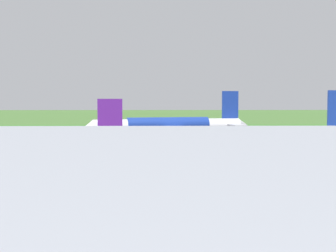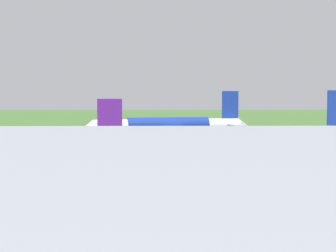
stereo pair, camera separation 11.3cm
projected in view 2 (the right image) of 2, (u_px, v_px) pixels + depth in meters
ground_plane at (189, 140)px, 147.19m from camera, size 800.00×800.00×0.00m
runway_asphalt at (189, 140)px, 147.19m from camera, size 600.00×41.83×0.06m
apron_concrete at (213, 171)px, 83.28m from camera, size 440.00×110.00×0.05m
grass_verge_foreground at (182, 130)px, 193.97m from camera, size 600.00×80.00×0.04m
airliner_main at (169, 126)px, 146.87m from camera, size 53.80×44.32×15.88m
airliner_parked_mid at (16, 150)px, 85.24m from camera, size 45.34×37.11×13.23m
service_truck_fuel at (66, 150)px, 106.47m from camera, size 6.22×4.34×2.65m
service_car_ops at (312, 137)px, 148.99m from camera, size 4.21×1.93×1.62m
no_stopping_sign at (126, 127)px, 189.44m from camera, size 0.60×0.10×2.83m
traffic_cone_orange at (114, 129)px, 195.71m from camera, size 0.40×0.40×0.55m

